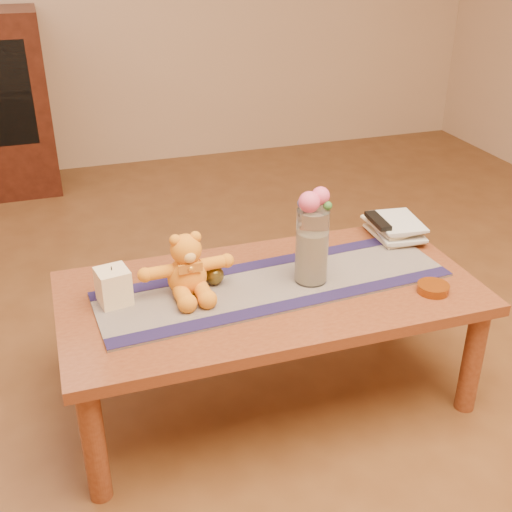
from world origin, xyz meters
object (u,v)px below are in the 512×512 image
object	(u,v)px
tv_remote	(378,221)
amber_dish	(433,288)
bronze_ball	(214,275)
book_bottom	(375,237)
teddy_bear	(186,264)
pillar_candle	(114,286)
glass_vase	(312,246)

from	to	relation	value
tv_remote	amber_dish	bearing A→B (deg)	-86.47
bronze_ball	book_bottom	bearing A→B (deg)	12.26
teddy_bear	bronze_ball	size ratio (longest dim) A/B	4.44
teddy_bear	tv_remote	xyz separation A→B (m)	(0.78, 0.16, -0.02)
book_bottom	pillar_candle	bearing A→B (deg)	-169.94
bronze_ball	glass_vase	bearing A→B (deg)	-14.02
pillar_candle	book_bottom	bearing A→B (deg)	9.08
glass_vase	teddy_bear	bearing A→B (deg)	171.95
teddy_bear	pillar_candle	size ratio (longest dim) A/B	2.54
bronze_ball	book_bottom	size ratio (longest dim) A/B	0.30
pillar_candle	glass_vase	bearing A→B (deg)	-5.72
bronze_ball	pillar_candle	bearing A→B (deg)	-177.58
book_bottom	bronze_ball	bearing A→B (deg)	-166.76
tv_remote	bronze_ball	bearing A→B (deg)	-164.55
pillar_candle	bronze_ball	distance (m)	0.34
glass_vase	book_bottom	xyz separation A→B (m)	(0.37, 0.23, -0.13)
teddy_bear	book_bottom	size ratio (longest dim) A/B	1.34
book_bottom	amber_dish	distance (m)	0.42
pillar_candle	tv_remote	bearing A→B (deg)	8.54
bronze_ball	tv_remote	bearing A→B (deg)	11.47
tv_remote	amber_dish	world-z (taller)	tv_remote
amber_dish	teddy_bear	bearing A→B (deg)	162.30
bronze_ball	amber_dish	world-z (taller)	bronze_ball
teddy_bear	amber_dish	size ratio (longest dim) A/B	2.80
pillar_candle	amber_dish	size ratio (longest dim) A/B	1.10
pillar_candle	teddy_bear	bearing A→B (deg)	-1.62
glass_vase	tv_remote	xyz separation A→B (m)	(0.37, 0.22, -0.05)
tv_remote	amber_dish	xyz separation A→B (m)	(-0.00, -0.41, -0.07)
book_bottom	tv_remote	bearing A→B (deg)	-93.00
teddy_bear	book_bottom	distance (m)	0.81
bronze_ball	book_bottom	distance (m)	0.70
teddy_bear	bronze_ball	bearing A→B (deg)	9.70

